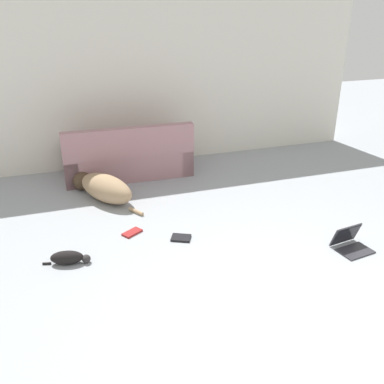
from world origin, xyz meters
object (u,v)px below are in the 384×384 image
Objects in this scene: dog at (103,187)px; book_black at (181,238)px; couch at (128,159)px; cat at (69,258)px; laptop_open at (350,241)px; book_red at (132,233)px.

book_black is at bearing 176.47° from dog.
couch is 7.21× the size of book_black.
cat is 1.24m from book_black.
dog is at bearing 82.48° from cat.
book_black is at bearing 96.40° from couch.
book_black is (0.68, -1.36, -0.16)m from dog.
cat is 1.84× the size of book_black.
cat reaches higher than book_black.
laptop_open is 2.43m from book_red.
couch is 3.91× the size of cat.
couch is 1.50× the size of dog.
book_black is at bearing 18.43° from cat.
book_red is (-0.50, 0.30, 0.00)m from book_black.
laptop_open is at bearing -25.90° from book_red.
couch reaches higher than book_red.
dog reaches higher than book_red.
couch is at bearing 95.24° from book_black.
laptop_open is at bearing -162.03° from dog.
book_black is (0.19, -2.11, -0.25)m from couch.
cat is (-1.04, -2.22, -0.20)m from couch.
laptop_open reaches higher than book_black.
dog is at bearing 116.59° from book_black.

